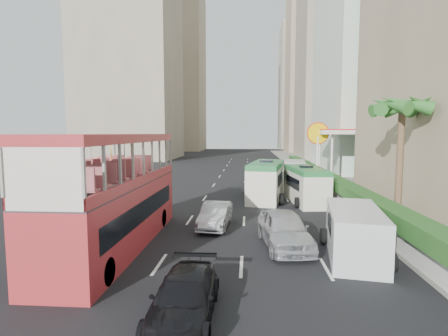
# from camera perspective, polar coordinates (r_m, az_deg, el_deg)

# --- Properties ---
(ground_plane) EXTENTS (200.00, 200.00, 0.00)m
(ground_plane) POSITION_cam_1_polar(r_m,az_deg,el_deg) (15.81, 4.51, -13.13)
(ground_plane) COLOR black
(ground_plane) RESTS_ON ground
(double_decker_bus) EXTENTS (2.50, 11.00, 5.06)m
(double_decker_bus) POSITION_cam_1_polar(r_m,az_deg,el_deg) (16.27, -17.10, -3.63)
(double_decker_bus) COLOR #BB2C31
(double_decker_bus) RESTS_ON ground
(car_silver_lane_a) EXTENTS (1.67, 4.10, 1.32)m
(car_silver_lane_a) POSITION_cam_1_polar(r_m,az_deg,el_deg) (19.30, -1.40, -9.62)
(car_silver_lane_a) COLOR silver
(car_silver_lane_a) RESTS_ON ground
(car_silver_lane_b) EXTENTS (2.55, 5.01, 1.63)m
(car_silver_lane_b) POSITION_cam_1_polar(r_m,az_deg,el_deg) (16.36, 9.77, -12.53)
(car_silver_lane_b) COLOR silver
(car_silver_lane_b) RESTS_ON ground
(car_black) EXTENTS (1.72, 4.20, 1.22)m
(car_black) POSITION_cam_1_polar(r_m,az_deg,el_deg) (10.51, -6.47, -23.32)
(car_black) COLOR black
(car_black) RESTS_ON ground
(van_asset) EXTENTS (2.98, 5.41, 1.43)m
(van_asset) POSITION_cam_1_polar(r_m,az_deg,el_deg) (28.44, 5.92, -4.66)
(van_asset) COLOR silver
(van_asset) RESTS_ON ground
(minibus_near) EXTENTS (3.28, 6.79, 2.89)m
(minibus_near) POSITION_cam_1_polar(r_m,az_deg,el_deg) (27.16, 6.94, -2.08)
(minibus_near) COLOR silver
(minibus_near) RESTS_ON ground
(minibus_far) EXTENTS (2.64, 6.07, 2.60)m
(minibus_far) POSITION_cam_1_polar(r_m,az_deg,el_deg) (26.33, 13.18, -2.75)
(minibus_far) COLOR silver
(minibus_far) RESTS_ON ground
(panel_van_near) EXTENTS (2.78, 5.24, 1.99)m
(panel_van_near) POSITION_cam_1_polar(r_m,az_deg,el_deg) (15.64, 20.51, -9.86)
(panel_van_near) COLOR silver
(panel_van_near) RESTS_ON ground
(panel_van_far) EXTENTS (2.82, 5.83, 2.25)m
(panel_van_far) POSITION_cam_1_polar(r_m,az_deg,el_deg) (36.67, 11.26, -0.64)
(panel_van_far) COLOR silver
(panel_van_far) RESTS_ON ground
(sidewalk) EXTENTS (6.00, 120.00, 0.18)m
(sidewalk) POSITION_cam_1_polar(r_m,az_deg,el_deg) (41.30, 16.87, -1.52)
(sidewalk) COLOR #99968C
(sidewalk) RESTS_ON ground
(kerb_wall) EXTENTS (0.30, 44.00, 1.00)m
(kerb_wall) POSITION_cam_1_polar(r_m,az_deg,el_deg) (29.97, 16.29, -3.01)
(kerb_wall) COLOR silver
(kerb_wall) RESTS_ON sidewalk
(hedge) EXTENTS (1.10, 44.00, 0.70)m
(hedge) POSITION_cam_1_polar(r_m,az_deg,el_deg) (29.86, 16.34, -1.40)
(hedge) COLOR #2D6626
(hedge) RESTS_ON kerb_wall
(palm_tree) EXTENTS (0.36, 0.36, 6.40)m
(palm_tree) POSITION_cam_1_polar(r_m,az_deg,el_deg) (20.63, 26.72, 0.31)
(palm_tree) COLOR brown
(palm_tree) RESTS_ON sidewalk
(shell_station) EXTENTS (6.50, 8.00, 5.50)m
(shell_station) POSITION_cam_1_polar(r_m,az_deg,el_deg) (39.36, 19.04, 1.96)
(shell_station) COLOR silver
(shell_station) RESTS_ON ground
(tower_mid) EXTENTS (16.00, 16.00, 50.00)m
(tower_mid) POSITION_cam_1_polar(r_m,az_deg,el_deg) (77.77, 18.64, 20.22)
(tower_mid) COLOR tan
(tower_mid) RESTS_ON ground
(tower_far_a) EXTENTS (14.00, 14.00, 44.00)m
(tower_far_a) POSITION_cam_1_polar(r_m,az_deg,el_deg) (99.91, 14.45, 15.25)
(tower_far_a) COLOR tan
(tower_far_a) RESTS_ON ground
(tower_far_b) EXTENTS (14.00, 14.00, 40.00)m
(tower_far_b) POSITION_cam_1_polar(r_m,az_deg,el_deg) (121.11, 12.52, 12.62)
(tower_far_b) COLOR tan
(tower_far_b) RESTS_ON ground
(tower_left_a) EXTENTS (18.00, 18.00, 52.00)m
(tower_left_a) POSITION_cam_1_polar(r_m,az_deg,el_deg) (76.82, -15.21, 21.28)
(tower_left_a) COLOR tan
(tower_left_a) RESTS_ON ground
(tower_left_b) EXTENTS (16.00, 16.00, 46.00)m
(tower_left_b) POSITION_cam_1_polar(r_m,az_deg,el_deg) (108.70, -7.82, 15.11)
(tower_left_b) COLOR tan
(tower_left_b) RESTS_ON ground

